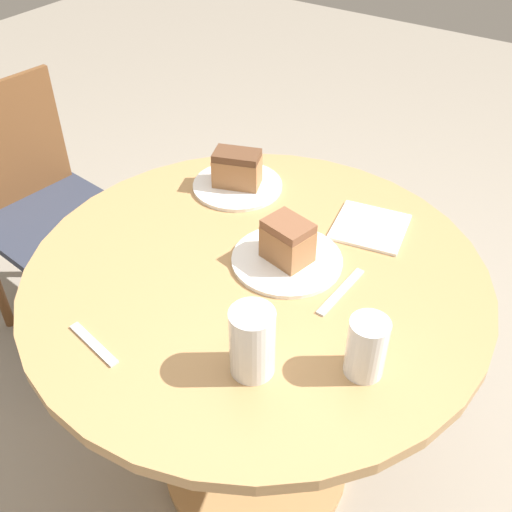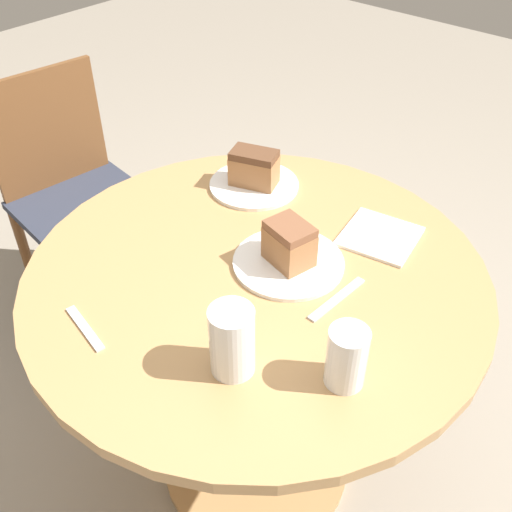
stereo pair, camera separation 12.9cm
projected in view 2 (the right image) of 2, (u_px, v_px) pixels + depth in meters
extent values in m
plane|color=gray|center=(256.00, 462.00, 1.80)|extent=(8.00, 8.00, 0.00)
cylinder|color=tan|center=(256.00, 460.00, 1.79)|extent=(0.54, 0.54, 0.03)
cylinder|color=tan|center=(256.00, 382.00, 1.56)|extent=(0.09, 0.09, 0.71)
cylinder|color=tan|center=(256.00, 275.00, 1.33)|extent=(1.02, 1.02, 0.03)
cylinder|color=brown|center=(87.00, 322.00, 1.95)|extent=(0.04, 0.04, 0.44)
cylinder|color=brown|center=(181.00, 271.00, 2.14)|extent=(0.04, 0.04, 0.44)
cylinder|color=brown|center=(27.00, 259.00, 2.20)|extent=(0.04, 0.04, 0.44)
cylinder|color=brown|center=(116.00, 218.00, 2.39)|extent=(0.04, 0.04, 0.44)
cube|color=#2D3342|center=(92.00, 212.00, 2.02)|extent=(0.47, 0.52, 0.03)
cube|color=brown|center=(46.00, 130.00, 2.01)|extent=(0.40, 0.07, 0.41)
cylinder|color=white|center=(288.00, 262.00, 1.33)|extent=(0.25, 0.25, 0.01)
cylinder|color=white|center=(254.00, 185.00, 1.58)|extent=(0.23, 0.23, 0.01)
cube|color=#9E6B42|center=(289.00, 247.00, 1.30)|extent=(0.10, 0.12, 0.08)
cube|color=brown|center=(290.00, 229.00, 1.27)|extent=(0.10, 0.11, 0.02)
cube|color=#9E6B42|center=(254.00, 171.00, 1.55)|extent=(0.11, 0.14, 0.08)
cube|color=brown|center=(254.00, 155.00, 1.52)|extent=(0.11, 0.13, 0.02)
cylinder|color=silver|center=(232.00, 347.00, 1.07)|extent=(0.07, 0.07, 0.11)
cylinder|color=white|center=(232.00, 341.00, 1.06)|extent=(0.08, 0.08, 0.14)
cylinder|color=silver|center=(345.00, 365.00, 1.06)|extent=(0.06, 0.06, 0.08)
cylinder|color=white|center=(347.00, 357.00, 1.04)|extent=(0.07, 0.07, 0.12)
cube|color=white|center=(380.00, 236.00, 1.40)|extent=(0.19, 0.19, 0.01)
cube|color=silver|center=(337.00, 299.00, 1.24)|extent=(0.17, 0.03, 0.00)
cube|color=silver|center=(85.00, 328.00, 1.18)|extent=(0.05, 0.14, 0.00)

